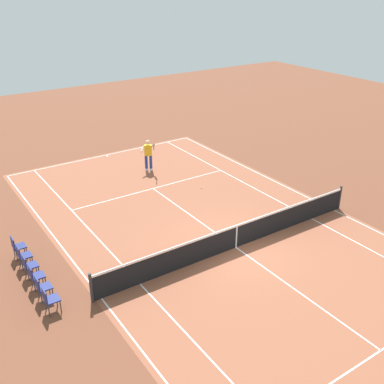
{
  "coord_description": "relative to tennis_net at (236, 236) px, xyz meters",
  "views": [
    {
      "loc": [
        -11.51,
        9.7,
        9.41
      ],
      "look_at": [
        3.44,
        -0.3,
        0.9
      ],
      "focal_mm": 43.17,
      "sensor_mm": 36.0,
      "label": 1
    }
  ],
  "objects": [
    {
      "name": "spectator_chair_5",
      "position": [
        3.86,
        7.06,
        0.03
      ],
      "size": [
        0.44,
        0.44,
        0.88
      ],
      "color": "#38383D",
      "rests_on": "ground_plane"
    },
    {
      "name": "tennis_ball",
      "position": [
        5.09,
        -1.96,
        -0.46
      ],
      "size": [
        0.07,
        0.07,
        0.07
      ],
      "primitive_type": "sphere",
      "color": "#CCE01E",
      "rests_on": "ground_plane"
    },
    {
      "name": "spectator_chair_1",
      "position": [
        0.97,
        7.06,
        0.03
      ],
      "size": [
        0.44,
        0.44,
        0.88
      ],
      "color": "#38383D",
      "rests_on": "ground_plane"
    },
    {
      "name": "tennis_net",
      "position": [
        0.0,
        0.0,
        0.0
      ],
      "size": [
        0.1,
        11.7,
        1.08
      ],
      "color": "#2D2D33",
      "rests_on": "ground_plane"
    },
    {
      "name": "tennis_player_near",
      "position": [
        8.57,
        -0.98,
        0.44
      ],
      "size": [
        1.18,
        0.75,
        1.7
      ],
      "color": "navy",
      "rests_on": "ground_plane"
    },
    {
      "name": "ground_plane",
      "position": [
        0.0,
        0.0,
        -0.49
      ],
      "size": [
        60.0,
        60.0,
        0.0
      ],
      "primitive_type": "plane",
      "color": "brown"
    },
    {
      "name": "spectator_chair_0",
      "position": [
        0.25,
        7.06,
        0.03
      ],
      "size": [
        0.44,
        0.44,
        0.88
      ],
      "color": "#38383D",
      "rests_on": "ground_plane"
    },
    {
      "name": "spectator_chair_3",
      "position": [
        2.42,
        7.06,
        0.03
      ],
      "size": [
        0.44,
        0.44,
        0.88
      ],
      "color": "#38383D",
      "rests_on": "ground_plane"
    },
    {
      "name": "court_slab",
      "position": [
        0.0,
        0.0,
        -0.49
      ],
      "size": [
        24.2,
        11.4,
        0.0
      ],
      "primitive_type": "cube",
      "color": "#935138",
      "rests_on": "ground_plane"
    },
    {
      "name": "court_line_markings",
      "position": [
        0.0,
        0.0,
        -0.49
      ],
      "size": [
        23.85,
        11.05,
        0.01
      ],
      "color": "white",
      "rests_on": "ground_plane"
    },
    {
      "name": "spectator_chair_2",
      "position": [
        1.69,
        7.06,
        0.03
      ],
      "size": [
        0.44,
        0.44,
        0.88
      ],
      "color": "#38383D",
      "rests_on": "ground_plane"
    },
    {
      "name": "spectator_chair_4",
      "position": [
        3.14,
        7.06,
        0.03
      ],
      "size": [
        0.44,
        0.44,
        0.88
      ],
      "color": "#38383D",
      "rests_on": "ground_plane"
    }
  ]
}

